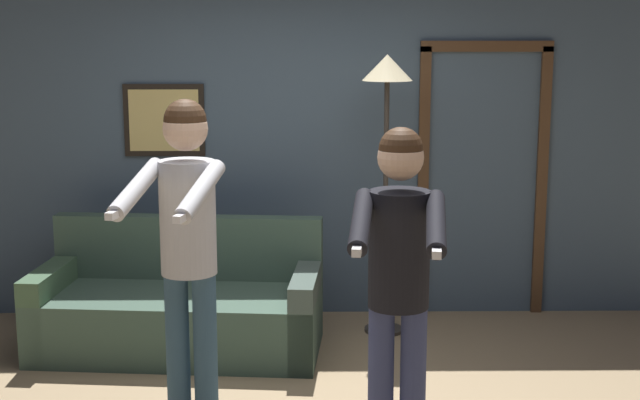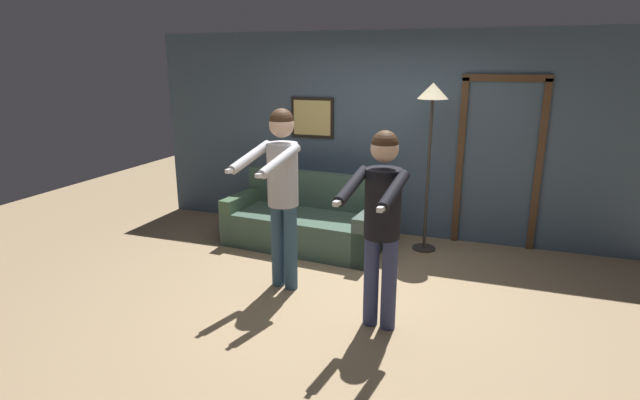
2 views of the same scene
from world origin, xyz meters
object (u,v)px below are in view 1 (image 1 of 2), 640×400
(person_standing_left, at_px, (187,230))
(person_standing_right, at_px, (399,265))
(torchiere_lamp, at_px, (387,100))
(couch, at_px, (180,310))

(person_standing_left, xyz_separation_m, person_standing_right, (1.09, -0.45, -0.08))
(torchiere_lamp, height_order, person_standing_left, torchiere_lamp)
(person_standing_left, bearing_deg, couch, 100.88)
(torchiere_lamp, relative_size, person_standing_right, 1.17)
(couch, xyz_separation_m, torchiere_lamp, (1.43, 0.35, 1.40))
(couch, distance_m, person_standing_right, 2.25)
(couch, distance_m, person_standing_left, 1.48)
(couch, relative_size, torchiere_lamp, 0.99)
(torchiere_lamp, bearing_deg, person_standing_right, -93.05)
(torchiere_lamp, relative_size, person_standing_left, 1.10)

